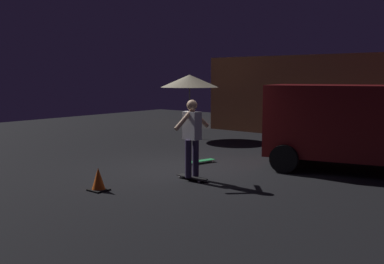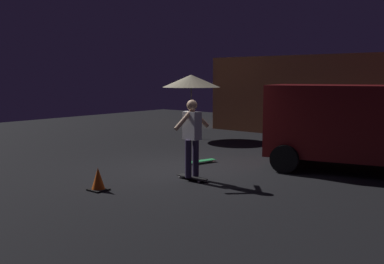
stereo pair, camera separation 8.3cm
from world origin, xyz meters
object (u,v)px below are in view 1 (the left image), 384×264
at_px(skater, 192,133).
at_px(traffic_cone, 98,180).
at_px(patio_umbrella, 190,81).
at_px(skateboard_ridden, 192,177).
at_px(skateboard_spare, 201,161).
at_px(parked_van, 369,123).

xyz_separation_m(skater, traffic_cone, (-0.86, -1.86, -0.83)).
bearing_deg(patio_umbrella, skater, -50.04).
relative_size(patio_umbrella, skater, 1.38).
distance_m(skateboard_ridden, skateboard_spare, 1.87).
distance_m(skateboard_spare, skater, 2.11).
height_order(skateboard_ridden, traffic_cone, traffic_cone).
height_order(parked_van, patio_umbrella, patio_umbrella).
distance_m(skateboard_ridden, traffic_cone, 2.05).
height_order(patio_umbrella, traffic_cone, patio_umbrella).
bearing_deg(skater, traffic_cone, -114.89).
xyz_separation_m(skateboard_ridden, skateboard_spare, (-0.98, 1.59, 0.00)).
bearing_deg(parked_van, skateboard_spare, -154.70).
relative_size(patio_umbrella, skateboard_spare, 2.86).
xyz_separation_m(patio_umbrella, skater, (4.22, -5.03, -1.04)).
relative_size(skateboard_spare, skater, 0.48).
bearing_deg(parked_van, patio_umbrella, 166.00).
relative_size(parked_van, traffic_cone, 10.72).
height_order(skateboard_spare, traffic_cone, traffic_cone).
distance_m(patio_umbrella, skater, 6.64).
bearing_deg(skateboard_spare, parked_van, 25.30).
bearing_deg(patio_umbrella, traffic_cone, -64.03).
bearing_deg(skateboard_spare, traffic_cone, -88.03).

